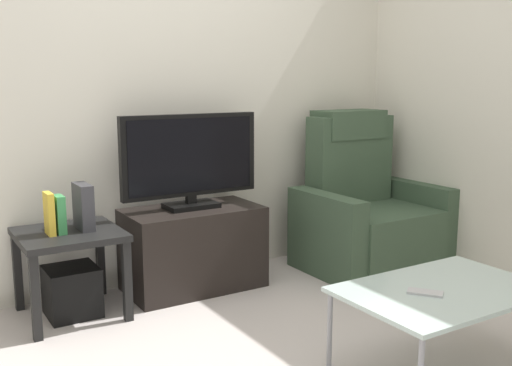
{
  "coord_description": "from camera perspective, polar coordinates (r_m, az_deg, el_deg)",
  "views": [
    {
      "loc": [
        -1.41,
        -2.41,
        1.31
      ],
      "look_at": [
        0.38,
        0.5,
        0.7
      ],
      "focal_mm": 41.63,
      "sensor_mm": 36.0,
      "label": 1
    }
  ],
  "objects": [
    {
      "name": "cell_phone",
      "position": [
        2.71,
        15.95,
        -10.08
      ],
      "size": [
        0.15,
        0.16,
        0.01
      ],
      "primitive_type": "cube",
      "rotation": [
        0.0,
        0.0,
        0.65
      ],
      "color": "#B7B7BC",
      "rests_on": "coffee_table"
    },
    {
      "name": "side_table",
      "position": [
        3.42,
        -17.5,
        -5.7
      ],
      "size": [
        0.54,
        0.54,
        0.48
      ],
      "color": "black",
      "rests_on": "ground"
    },
    {
      "name": "ground_plane",
      "position": [
        3.09,
        -1.18,
        -15.0
      ],
      "size": [
        6.4,
        6.4,
        0.0
      ],
      "primitive_type": "plane",
      "color": "#BCB2AD"
    },
    {
      "name": "book_leftmost",
      "position": [
        3.34,
        -19.25,
        -2.8
      ],
      "size": [
        0.03,
        0.12,
        0.23
      ],
      "primitive_type": "cube",
      "color": "gold",
      "rests_on": "side_table"
    },
    {
      "name": "recliner_armchair",
      "position": [
        4.25,
        10.61,
        -2.82
      ],
      "size": [
        0.98,
        0.78,
        1.08
      ],
      "rotation": [
        0.0,
        0.0,
        0.19
      ],
      "color": "#384C38",
      "rests_on": "ground"
    },
    {
      "name": "television",
      "position": [
        3.65,
        -6.32,
        2.32
      ],
      "size": [
        0.89,
        0.2,
        0.58
      ],
      "color": "black",
      "rests_on": "tv_stand"
    },
    {
      "name": "tv_stand",
      "position": [
        3.75,
        -6.03,
        -6.25
      ],
      "size": [
        0.83,
        0.46,
        0.51
      ],
      "color": "black",
      "rests_on": "ground"
    },
    {
      "name": "subwoofer_box",
      "position": [
        3.5,
        -17.27,
        -9.9
      ],
      "size": [
        0.28,
        0.28,
        0.28
      ],
      "primitive_type": "cube",
      "color": "black",
      "rests_on": "ground"
    },
    {
      "name": "coffee_table",
      "position": [
        2.81,
        17.53,
        -10.09
      ],
      "size": [
        0.9,
        0.6,
        0.39
      ],
      "color": "#B2C6C1",
      "rests_on": "ground"
    },
    {
      "name": "wall_back",
      "position": [
        3.81,
        -10.03,
        9.81
      ],
      "size": [
        6.4,
        0.06,
        2.6
      ],
      "primitive_type": "cube",
      "color": "beige",
      "rests_on": "ground"
    },
    {
      "name": "game_console",
      "position": [
        3.41,
        -16.26,
        -2.18
      ],
      "size": [
        0.07,
        0.2,
        0.25
      ],
      "primitive_type": "cube",
      "color": "#333338",
      "rests_on": "side_table"
    },
    {
      "name": "wall_side",
      "position": [
        4.08,
        22.45,
        9.22
      ],
      "size": [
        0.06,
        4.48,
        2.6
      ],
      "primitive_type": "cube",
      "color": "beige",
      "rests_on": "ground"
    },
    {
      "name": "book_middle",
      "position": [
        3.35,
        -18.35,
        -2.89
      ],
      "size": [
        0.05,
        0.11,
        0.21
      ],
      "primitive_type": "cube",
      "color": "#388C4C",
      "rests_on": "side_table"
    }
  ]
}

